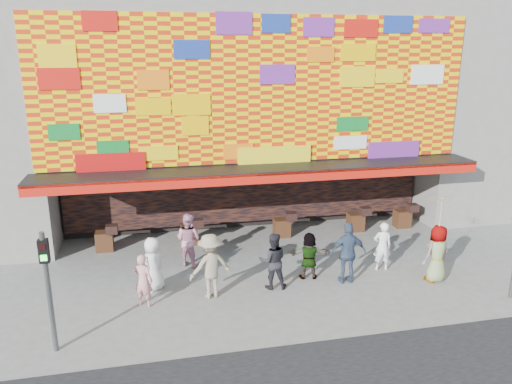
% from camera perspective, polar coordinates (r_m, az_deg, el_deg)
% --- Properties ---
extents(ground, '(90.00, 90.00, 0.00)m').
position_cam_1_polar(ground, '(14.89, 3.85, -11.63)').
color(ground, slate).
rests_on(ground, ground).
extents(shop_building, '(15.20, 9.40, 10.00)m').
position_cam_1_polar(shop_building, '(21.22, -2.08, 11.53)').
color(shop_building, gray).
rests_on(shop_building, ground).
extents(signal_left, '(0.22, 0.20, 3.00)m').
position_cam_1_polar(signal_left, '(12.48, -22.74, -9.16)').
color(signal_left, '#59595B').
rests_on(signal_left, ground).
extents(ped_a, '(0.95, 0.93, 1.64)m').
position_cam_1_polar(ped_a, '(15.09, -11.67, -8.09)').
color(ped_a, white).
rests_on(ped_a, ground).
extents(ped_b, '(0.67, 0.59, 1.54)m').
position_cam_1_polar(ped_b, '(14.29, -12.78, -9.81)').
color(ped_b, pink).
rests_on(ped_b, ground).
extents(ped_c, '(0.92, 0.76, 1.73)m').
position_cam_1_polar(ped_c, '(14.91, 1.95, -7.87)').
color(ped_c, black).
rests_on(ped_c, ground).
extents(ped_d, '(1.37, 1.00, 1.91)m').
position_cam_1_polar(ped_d, '(14.41, -5.24, -8.42)').
color(ped_d, gray).
rests_on(ped_d, ground).
extents(ped_e, '(1.15, 0.52, 1.92)m').
position_cam_1_polar(ped_e, '(15.45, 10.47, -6.86)').
color(ped_e, '#3A4A65').
rests_on(ped_e, ground).
extents(ped_f, '(1.44, 0.69, 1.49)m').
position_cam_1_polar(ped_f, '(15.64, 6.07, -7.25)').
color(ped_f, gray).
rests_on(ped_f, ground).
extents(ped_g, '(0.98, 0.74, 1.80)m').
position_cam_1_polar(ped_g, '(16.27, 19.99, -6.63)').
color(ped_g, gray).
rests_on(ped_g, ground).
extents(ped_h, '(0.64, 0.48, 1.61)m').
position_cam_1_polar(ped_h, '(16.60, 14.24, -6.03)').
color(ped_h, white).
rests_on(ped_h, ground).
extents(ped_i, '(1.10, 1.07, 1.79)m').
position_cam_1_polar(ped_i, '(16.55, -7.73, -5.40)').
color(ped_i, '#CB839F').
rests_on(ped_i, ground).
extents(parasol, '(1.37, 1.39, 1.96)m').
position_cam_1_polar(parasol, '(15.84, 20.44, -2.26)').
color(parasol, '#FEE9A0').
rests_on(parasol, ground).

